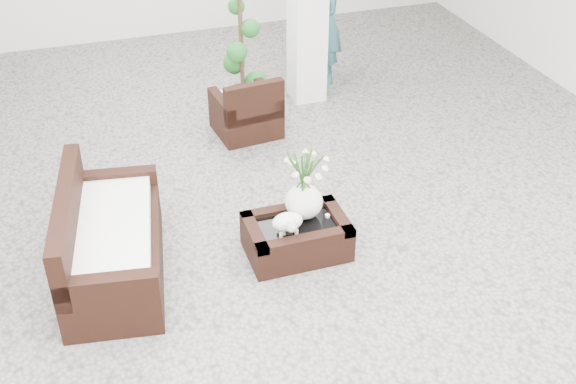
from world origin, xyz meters
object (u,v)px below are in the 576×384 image
object	(u,v)px
topiary	(241,49)
coffee_table	(297,238)
loveseat	(111,234)
armchair	(246,104)

from	to	relation	value
topiary	coffee_table	bearing A→B (deg)	-95.84
topiary	loveseat	bearing A→B (deg)	-124.75
loveseat	topiary	xyz separation A→B (m)	(1.89, 2.72, 0.34)
coffee_table	loveseat	distance (m)	1.63
coffee_table	armchair	distance (m)	2.33
armchair	topiary	size ratio (longest dim) A/B	0.47
armchair	topiary	bearing A→B (deg)	-108.08
topiary	armchair	bearing A→B (deg)	-102.03
coffee_table	topiary	xyz separation A→B (m)	(0.30, 2.92, 0.62)
coffee_table	loveseat	bearing A→B (deg)	172.68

